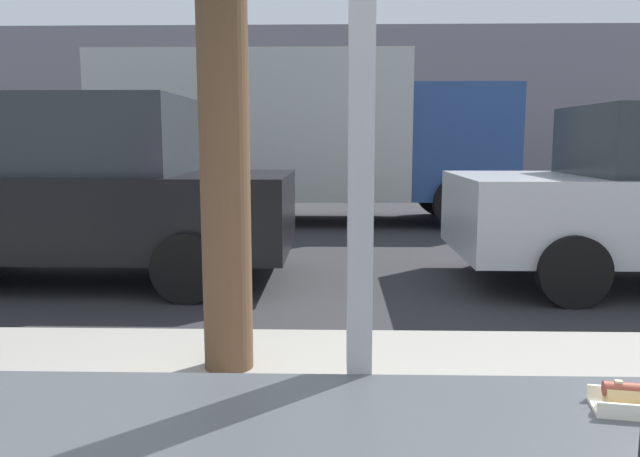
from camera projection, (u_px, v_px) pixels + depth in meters
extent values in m
plane|color=#2D2D30|center=(339.00, 237.00, 9.26)|extent=(60.00, 60.00, 0.00)
cube|color=#9E998E|center=(345.00, 437.00, 2.92)|extent=(16.00, 2.80, 0.15)
cube|color=#2A2C30|center=(359.00, 381.00, 1.23)|extent=(2.01, 0.02, 0.02)
cube|color=#9E9EA3|center=(362.00, 25.00, 1.18)|extent=(0.05, 0.08, 1.37)
cube|color=gray|center=(337.00, 104.00, 22.30)|extent=(28.00, 1.20, 5.37)
cube|color=beige|center=(619.00, 383.00, 1.07)|extent=(0.01, 0.01, 0.01)
cube|color=black|center=(71.00, 212.00, 6.37)|extent=(4.53, 1.72, 0.79)
cube|color=#282D33|center=(68.00, 135.00, 6.26)|extent=(2.35, 1.52, 0.78)
cylinder|color=black|center=(222.00, 237.00, 7.25)|extent=(0.64, 0.18, 0.64)
cylinder|color=black|center=(187.00, 268.00, 5.54)|extent=(0.64, 0.18, 0.64)
cylinder|color=black|center=(513.00, 238.00, 7.22)|extent=(0.64, 0.18, 0.64)
cylinder|color=black|center=(573.00, 271.00, 5.40)|extent=(0.64, 0.18, 0.64)
cube|color=beige|center=(256.00, 127.00, 10.81)|extent=(5.21, 2.20, 2.42)
cube|color=navy|center=(451.00, 142.00, 10.76)|extent=(1.90, 2.10, 1.90)
cylinder|color=black|center=(439.00, 192.00, 11.94)|extent=(0.90, 0.24, 0.90)
cylinder|color=black|center=(461.00, 203.00, 9.86)|extent=(0.90, 0.24, 0.90)
cylinder|color=black|center=(215.00, 191.00, 12.10)|extent=(0.90, 0.24, 0.90)
cylinder|color=black|center=(189.00, 202.00, 9.92)|extent=(0.90, 0.24, 0.90)
cylinder|color=brown|center=(224.00, 126.00, 3.41)|extent=(0.28, 0.28, 2.77)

